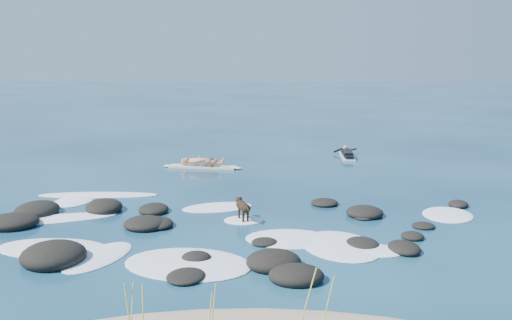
{
  "coord_description": "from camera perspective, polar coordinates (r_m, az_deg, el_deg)",
  "views": [
    {
      "loc": [
        0.15,
        -15.63,
        4.57
      ],
      "look_at": [
        -0.42,
        4.0,
        0.9
      ],
      "focal_mm": 40.0,
      "sensor_mm": 36.0,
      "label": 1
    }
  ],
  "objects": [
    {
      "name": "reef_rocks",
      "position": [
        14.91,
        -9.64,
        -6.99
      ],
      "size": [
        13.9,
        7.07,
        0.6
      ],
      "color": "black",
      "rests_on": "ground"
    },
    {
      "name": "breaking_foam",
      "position": [
        15.03,
        -6.18,
        -7.14
      ],
      "size": [
        14.2,
        7.91,
        0.12
      ],
      "color": "white",
      "rests_on": "ground"
    },
    {
      "name": "ground",
      "position": [
        16.29,
        1.07,
        -5.71
      ],
      "size": [
        160.0,
        160.0,
        0.0
      ],
      "primitive_type": "plane",
      "color": "#0A2642",
      "rests_on": "ground"
    },
    {
      "name": "standing_surfer_rig",
      "position": [
        23.09,
        -5.41,
        0.97
      ],
      "size": [
        3.27,
        0.92,
        1.86
      ],
      "rotation": [
        0.0,
        0.0,
        -0.13
      ],
      "color": "beige",
      "rests_on": "ground"
    },
    {
      "name": "paddling_surfer_rig",
      "position": [
        25.83,
        9.09,
        0.58
      ],
      "size": [
        1.08,
        2.39,
        0.42
      ],
      "rotation": [
        0.0,
        0.0,
        1.56
      ],
      "color": "white",
      "rests_on": "ground"
    },
    {
      "name": "dog",
      "position": [
        15.76,
        -1.34,
        -4.66
      ],
      "size": [
        0.5,
        0.97,
        0.64
      ],
      "rotation": [
        0.0,
        0.0,
        1.95
      ],
      "color": "black",
      "rests_on": "ground"
    }
  ]
}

